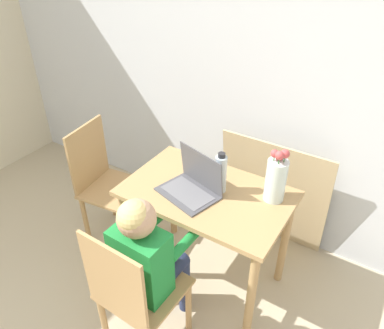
% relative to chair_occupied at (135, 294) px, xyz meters
% --- Properties ---
extents(wall_back, '(6.40, 0.05, 2.50)m').
position_rel_chair_occupied_xyz_m(wall_back, '(-0.13, 1.35, 0.78)').
color(wall_back, silver).
rests_on(wall_back, ground_plane).
extents(dining_table, '(0.97, 0.61, 0.75)m').
position_rel_chair_occupied_xyz_m(dining_table, '(0.06, 0.63, 0.16)').
color(dining_table, tan).
rests_on(dining_table, ground_plane).
extents(chair_occupied, '(0.41, 0.41, 0.92)m').
position_rel_chair_occupied_xyz_m(chair_occupied, '(0.00, 0.00, 0.00)').
color(chair_occupied, tan).
rests_on(chair_occupied, ground_plane).
extents(chair_spare, '(0.45, 0.45, 0.92)m').
position_rel_chair_occupied_xyz_m(chair_spare, '(-0.79, 0.63, 0.00)').
color(chair_spare, tan).
rests_on(chair_spare, ground_plane).
extents(person_seated, '(0.30, 0.43, 1.04)m').
position_rel_chair_occupied_xyz_m(person_seated, '(0.00, 0.12, 0.19)').
color(person_seated, '#1E8438').
rests_on(person_seated, ground_plane).
extents(laptop, '(0.39, 0.32, 0.25)m').
position_rel_chair_occupied_xyz_m(laptop, '(-0.01, 0.59, 0.34)').
color(laptop, '#4C4C51').
rests_on(laptop, dining_table).
extents(flower_vase, '(0.12, 0.12, 0.33)m').
position_rel_chair_occupied_xyz_m(flower_vase, '(0.41, 0.77, 0.43)').
color(flower_vase, silver).
rests_on(flower_vase, dining_table).
extents(water_bottle, '(0.07, 0.07, 0.26)m').
position_rel_chair_occupied_xyz_m(water_bottle, '(0.12, 0.68, 0.40)').
color(water_bottle, silver).
rests_on(water_bottle, dining_table).
extents(cardboard_panel, '(0.79, 0.14, 0.86)m').
position_rel_chair_occupied_xyz_m(cardboard_panel, '(0.26, 1.23, -0.04)').
color(cardboard_panel, tan).
rests_on(cardboard_panel, ground_plane).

